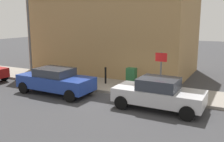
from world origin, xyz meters
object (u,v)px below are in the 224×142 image
Objects in this scene: car_blue at (55,80)px; street_sign at (161,68)px; car_silver at (159,93)px; utility_cabinet at (131,78)px; bollard_near_cabinet at (106,75)px; lamppost at (29,30)px; bollard_far_kerb at (73,76)px.

street_sign is (1.66, -5.44, 0.91)m from car_blue.
street_sign is at bearing -75.28° from car_silver.
utility_cabinet is 1.11× the size of bollard_near_cabinet.
car_silver is 4.93m from bollard_near_cabinet.
lamppost is (2.60, 4.35, 2.55)m from car_blue.
lamppost is (-0.09, 7.74, 2.62)m from utility_cabinet.
car_blue is 5.76m from street_sign.
car_silver is 0.71× the size of lamppost.
car_silver is 3.92× the size of bollard_near_cabinet.
car_blue reaches higher than utility_cabinet.
car_silver reaches higher than car_blue.
car_blue is 3.80× the size of utility_cabinet.
bollard_far_kerb is at bearing -103.18° from lamppost.
bollard_near_cabinet is at bearing -88.18° from lamppost.
bollard_far_kerb is 0.45× the size of street_sign.
car_silver reaches higher than bollard_near_cabinet.
utility_cabinet reaches higher than bollard_far_kerb.
car_silver is 3.92× the size of bollard_far_kerb.
utility_cabinet is 3.49m from bollard_far_kerb.
car_blue is at bearing 176.92° from bollard_far_kerb.
utility_cabinet is 1.11× the size of bollard_far_kerb.
bollard_far_kerb is (1.37, 5.73, -0.04)m from car_silver.
lamppost is at bearing -12.83° from car_silver.
lamppost is at bearing 90.66° from utility_cabinet.
utility_cabinet reaches higher than bollard_near_cabinet.
car_silver is at bearing -121.74° from bollard_near_cabinet.
street_sign is (1.46, 0.37, 0.92)m from car_silver.
bollard_near_cabinet is 1.96m from bollard_far_kerb.
lamppost reaches higher than bollard_far_kerb.
car_blue is at bearing -120.90° from lamppost.
utility_cabinet is at bearing -93.22° from bollard_near_cabinet.
street_sign reaches higher than car_blue.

